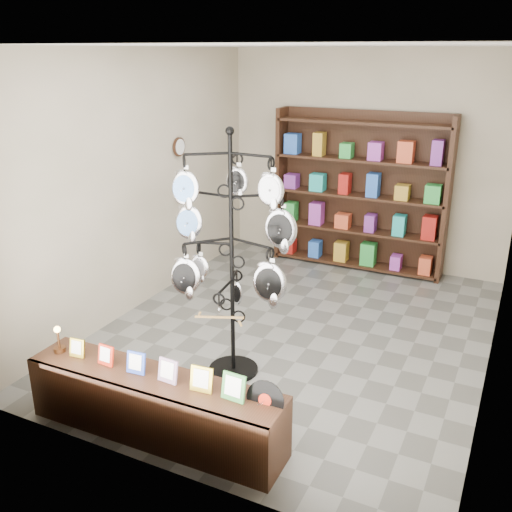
{
  "coord_description": "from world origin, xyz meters",
  "views": [
    {
      "loc": [
        2.09,
        -5.32,
        2.97
      ],
      "look_at": [
        -0.01,
        -1.0,
        1.22
      ],
      "focal_mm": 40.0,
      "sensor_mm": 36.0,
      "label": 1
    }
  ],
  "objects": [
    {
      "name": "ground",
      "position": [
        0.0,
        0.0,
        0.0
      ],
      "size": [
        5.0,
        5.0,
        0.0
      ],
      "primitive_type": "plane",
      "color": "slate",
      "rests_on": "ground"
    },
    {
      "name": "room_envelope",
      "position": [
        0.0,
        0.0,
        1.85
      ],
      "size": [
        5.0,
        5.0,
        5.0
      ],
      "color": "#C3B39D",
      "rests_on": "ground"
    },
    {
      "name": "display_tree",
      "position": [
        -0.23,
        -1.04,
        1.36
      ],
      "size": [
        1.24,
        1.24,
        2.36
      ],
      "rotation": [
        0.0,
        0.0,
        0.31
      ],
      "color": "black",
      "rests_on": "ground"
    },
    {
      "name": "front_shelf",
      "position": [
        -0.34,
        -2.18,
        0.27
      ],
      "size": [
        2.21,
        0.48,
        0.78
      ],
      "rotation": [
        0.0,
        0.0,
        0.01
      ],
      "color": "black",
      "rests_on": "ground"
    },
    {
      "name": "back_shelving",
      "position": [
        0.0,
        2.3,
        1.03
      ],
      "size": [
        2.42,
        0.36,
        2.2
      ],
      "color": "black",
      "rests_on": "ground"
    },
    {
      "name": "wall_clocks",
      "position": [
        -1.97,
        0.8,
        1.5
      ],
      "size": [
        0.03,
        0.24,
        0.84
      ],
      "color": "black",
      "rests_on": "ground"
    }
  ]
}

